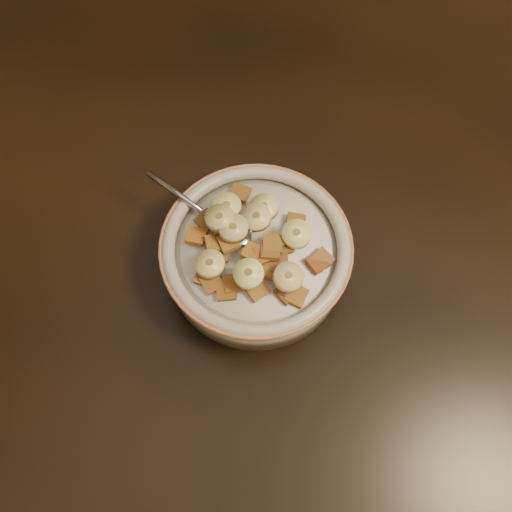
% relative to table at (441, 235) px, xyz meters
% --- Properties ---
extents(floor, '(4.00, 4.50, 0.10)m').
position_rel_table_xyz_m(floor, '(0.00, 0.00, -0.78)').
color(floor, '#422816').
rests_on(floor, ground).
extents(table, '(1.43, 0.94, 0.04)m').
position_rel_table_xyz_m(table, '(0.00, 0.00, 0.00)').
color(table, black).
rests_on(table, floor).
extents(cereal_bowl, '(0.20, 0.20, 0.05)m').
position_rel_table_xyz_m(cereal_bowl, '(-0.19, -0.13, 0.04)').
color(cereal_bowl, '#BCB2A7').
rests_on(cereal_bowl, table).
extents(milk, '(0.16, 0.16, 0.00)m').
position_rel_table_xyz_m(milk, '(-0.19, -0.13, 0.07)').
color(milk, white).
rests_on(milk, cereal_bowl).
extents(spoon, '(0.05, 0.05, 0.01)m').
position_rel_table_xyz_m(spoon, '(-0.22, -0.12, 0.07)').
color(spoon, '#A4AAC3').
rests_on(spoon, cereal_bowl).
extents(cereal_square_0, '(0.03, 0.03, 0.01)m').
position_rel_table_xyz_m(cereal_square_0, '(-0.20, -0.19, 0.08)').
color(cereal_square_0, '#9B581B').
rests_on(cereal_square_0, milk).
extents(cereal_square_1, '(0.03, 0.03, 0.01)m').
position_rel_table_xyz_m(cereal_square_1, '(-0.16, -0.14, 0.08)').
color(cereal_square_1, brown).
rests_on(cereal_square_1, milk).
extents(cereal_square_2, '(0.03, 0.03, 0.01)m').
position_rel_table_xyz_m(cereal_square_2, '(-0.12, -0.12, 0.07)').
color(cereal_square_2, olive).
rests_on(cereal_square_2, milk).
extents(cereal_square_3, '(0.03, 0.03, 0.01)m').
position_rel_table_xyz_m(cereal_square_3, '(-0.20, -0.18, 0.08)').
color(cereal_square_3, brown).
rests_on(cereal_square_3, milk).
extents(cereal_square_4, '(0.03, 0.03, 0.01)m').
position_rel_table_xyz_m(cereal_square_4, '(-0.22, -0.14, 0.09)').
color(cereal_square_4, '#8E5F23').
rests_on(cereal_square_4, milk).
extents(cereal_square_5, '(0.02, 0.02, 0.01)m').
position_rel_table_xyz_m(cereal_square_5, '(-0.23, -0.18, 0.07)').
color(cereal_square_5, brown).
rests_on(cereal_square_5, milk).
extents(cereal_square_6, '(0.03, 0.03, 0.01)m').
position_rel_table_xyz_m(cereal_square_6, '(-0.13, -0.12, 0.07)').
color(cereal_square_6, brown).
rests_on(cereal_square_6, milk).
extents(cereal_square_7, '(0.02, 0.02, 0.01)m').
position_rel_table_xyz_m(cereal_square_7, '(-0.21, -0.12, 0.09)').
color(cereal_square_7, brown).
rests_on(cereal_square_7, milk).
extents(cereal_square_8, '(0.02, 0.02, 0.01)m').
position_rel_table_xyz_m(cereal_square_8, '(-0.19, -0.14, 0.09)').
color(cereal_square_8, '#9D621B').
rests_on(cereal_square_8, milk).
extents(cereal_square_9, '(0.03, 0.03, 0.01)m').
position_rel_table_xyz_m(cereal_square_9, '(-0.17, -0.12, 0.08)').
color(cereal_square_9, brown).
rests_on(cereal_square_9, milk).
extents(cereal_square_10, '(0.03, 0.03, 0.01)m').
position_rel_table_xyz_m(cereal_square_10, '(-0.17, -0.12, 0.09)').
color(cereal_square_10, brown).
rests_on(cereal_square_10, milk).
extents(cereal_square_11, '(0.03, 0.03, 0.01)m').
position_rel_table_xyz_m(cereal_square_11, '(-0.23, -0.14, 0.08)').
color(cereal_square_11, brown).
rests_on(cereal_square_11, milk).
extents(cereal_square_12, '(0.03, 0.03, 0.01)m').
position_rel_table_xyz_m(cereal_square_12, '(-0.23, -0.14, 0.08)').
color(cereal_square_12, brown).
rests_on(cereal_square_12, milk).
extents(cereal_square_13, '(0.03, 0.03, 0.01)m').
position_rel_table_xyz_m(cereal_square_13, '(-0.17, -0.17, 0.08)').
color(cereal_square_13, brown).
rests_on(cereal_square_13, milk).
extents(cereal_square_14, '(0.03, 0.03, 0.01)m').
position_rel_table_xyz_m(cereal_square_14, '(-0.17, -0.13, 0.09)').
color(cereal_square_14, brown).
rests_on(cereal_square_14, milk).
extents(cereal_square_15, '(0.03, 0.03, 0.01)m').
position_rel_table_xyz_m(cereal_square_15, '(-0.18, -0.13, 0.09)').
color(cereal_square_15, brown).
rests_on(cereal_square_15, milk).
extents(cereal_square_16, '(0.02, 0.02, 0.01)m').
position_rel_table_xyz_m(cereal_square_16, '(-0.23, -0.07, 0.08)').
color(cereal_square_16, brown).
rests_on(cereal_square_16, milk).
extents(cereal_square_17, '(0.03, 0.03, 0.01)m').
position_rel_table_xyz_m(cereal_square_17, '(-0.15, -0.16, 0.07)').
color(cereal_square_17, brown).
rests_on(cereal_square_17, milk).
extents(cereal_square_18, '(0.03, 0.03, 0.01)m').
position_rel_table_xyz_m(cereal_square_18, '(-0.23, -0.13, 0.08)').
color(cereal_square_18, brown).
rests_on(cereal_square_18, milk).
extents(cereal_square_19, '(0.03, 0.03, 0.01)m').
position_rel_table_xyz_m(cereal_square_19, '(-0.23, -0.12, 0.08)').
color(cereal_square_19, brown).
rests_on(cereal_square_19, milk).
extents(cereal_square_20, '(0.02, 0.02, 0.01)m').
position_rel_table_xyz_m(cereal_square_20, '(-0.14, -0.17, 0.07)').
color(cereal_square_20, brown).
rests_on(cereal_square_20, milk).
extents(cereal_square_21, '(0.02, 0.02, 0.01)m').
position_rel_table_xyz_m(cereal_square_21, '(-0.16, -0.09, 0.08)').
color(cereal_square_21, brown).
rests_on(cereal_square_21, milk).
extents(cereal_square_22, '(0.03, 0.03, 0.01)m').
position_rel_table_xyz_m(cereal_square_22, '(-0.23, -0.16, 0.08)').
color(cereal_square_22, brown).
rests_on(cereal_square_22, milk).
extents(cereal_square_23, '(0.03, 0.03, 0.01)m').
position_rel_table_xyz_m(cereal_square_23, '(-0.22, -0.18, 0.08)').
color(cereal_square_23, brown).
rests_on(cereal_square_23, milk).
extents(cereal_square_24, '(0.02, 0.02, 0.01)m').
position_rel_table_xyz_m(cereal_square_24, '(-0.17, -0.15, 0.08)').
color(cereal_square_24, brown).
rests_on(cereal_square_24, milk).
extents(cereal_square_25, '(0.02, 0.02, 0.01)m').
position_rel_table_xyz_m(cereal_square_25, '(-0.26, -0.14, 0.08)').
color(cereal_square_25, '#8D5F1E').
rests_on(cereal_square_25, milk).
extents(cereal_square_26, '(0.02, 0.02, 0.01)m').
position_rel_table_xyz_m(cereal_square_26, '(-0.13, -0.16, 0.07)').
color(cereal_square_26, brown).
rests_on(cereal_square_26, milk).
extents(cereal_square_27, '(0.03, 0.03, 0.01)m').
position_rel_table_xyz_m(cereal_square_27, '(-0.18, -0.14, 0.09)').
color(cereal_square_27, brown).
rests_on(cereal_square_27, milk).
extents(cereal_square_28, '(0.03, 0.03, 0.01)m').
position_rel_table_xyz_m(cereal_square_28, '(-0.25, -0.12, 0.07)').
color(cereal_square_28, brown).
rests_on(cereal_square_28, milk).
extents(cereal_square_29, '(0.02, 0.02, 0.01)m').
position_rel_table_xyz_m(cereal_square_29, '(-0.14, -0.16, 0.07)').
color(cereal_square_29, '#975E35').
rests_on(cereal_square_29, milk).
extents(banana_slice_0, '(0.04, 0.04, 0.01)m').
position_rel_table_xyz_m(banana_slice_0, '(-0.23, -0.17, 0.09)').
color(banana_slice_0, beige).
rests_on(banana_slice_0, milk).
extents(banana_slice_1, '(0.04, 0.04, 0.02)m').
position_rel_table_xyz_m(banana_slice_1, '(-0.20, -0.09, 0.09)').
color(banana_slice_1, beige).
rests_on(banana_slice_1, milk).
extents(banana_slice_2, '(0.04, 0.04, 0.01)m').
position_rel_table_xyz_m(banana_slice_2, '(-0.19, -0.17, 0.10)').
color(banana_slice_2, '#FEEF7F').
rests_on(banana_slice_2, milk).
extents(banana_slice_3, '(0.04, 0.04, 0.01)m').
position_rel_table_xyz_m(banana_slice_3, '(-0.22, -0.13, 0.10)').
color(banana_slice_3, '#CFB98A').
rests_on(banana_slice_3, milk).
extents(banana_slice_4, '(0.04, 0.03, 0.01)m').
position_rel_table_xyz_m(banana_slice_4, '(-0.24, -0.10, 0.09)').
color(banana_slice_4, '#F3D788').
rests_on(banana_slice_4, milk).
extents(banana_slice_5, '(0.04, 0.04, 0.01)m').
position_rel_table_xyz_m(banana_slice_5, '(-0.24, -0.12, 0.09)').
color(banana_slice_5, '#DDC16F').
rests_on(banana_slice_5, milk).
extents(banana_slice_6, '(0.04, 0.04, 0.02)m').
position_rel_table_xyz_m(banana_slice_6, '(-0.20, -0.11, 0.10)').
color(banana_slice_6, '#FEE195').
rests_on(banana_slice_6, milk).
extents(banana_slice_7, '(0.04, 0.04, 0.01)m').
position_rel_table_xyz_m(banana_slice_7, '(-0.16, -0.11, 0.09)').
color(banana_slice_7, '#FAEE85').
rests_on(banana_slice_7, milk).
extents(banana_slice_8, '(0.04, 0.04, 0.02)m').
position_rel_table_xyz_m(banana_slice_8, '(-0.15, -0.16, 0.09)').
color(banana_slice_8, '#E0BE6E').
rests_on(banana_slice_8, milk).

